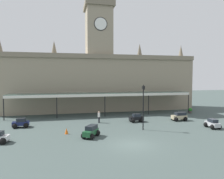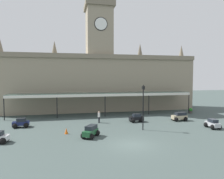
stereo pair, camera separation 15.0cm
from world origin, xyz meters
The scene contains 12 objects.
ground_plane centered at (0.00, 0.00, 0.00)m, with size 140.00×140.00×0.00m, color #414E4B.
station_building centered at (0.00, 21.32, 6.35)m, with size 37.35×6.14×20.60m.
entrance_canopy centered at (0.00, 16.03, 3.69)m, with size 31.18×3.26×3.83m.
car_black_sedan centered at (3.70, 9.52, 0.50)m, with size 2.09×1.58×1.19m.
car_beige_estate centered at (10.31, 8.97, 0.56)m, with size 2.26×1.56×1.27m.
car_navy_sedan centered at (-12.07, 9.61, 0.50)m, with size 2.11×1.61×1.19m.
car_green_estate centered at (-3.64, 3.37, 0.56)m, with size 2.23×2.43×1.27m.
car_silver_sedan centered at (12.09, 3.97, 0.50)m, with size 1.58×2.09×1.19m.
pedestrian_near_entrance centered at (-1.70, 10.18, 0.91)m, with size 0.34×0.37×1.67m.
victorian_lamppost centered at (3.04, 5.05, 3.43)m, with size 0.30×0.30×5.60m.
traffic_cone centered at (-6.25, 5.18, 0.35)m, with size 0.40×0.40×0.70m, color orange.
planter_forecourt_centre centered at (15.61, 14.24, 0.49)m, with size 0.60×0.60×0.96m.
Camera 1 is at (-6.11, -18.74, 6.60)m, focal length 32.98 mm.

